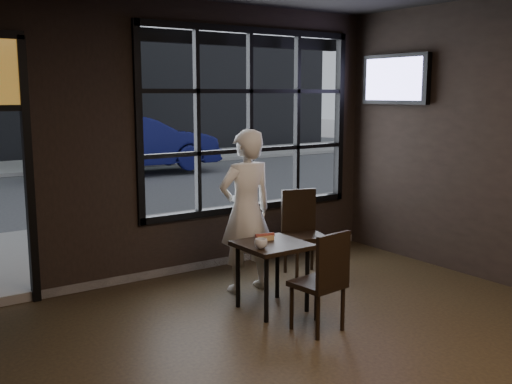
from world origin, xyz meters
TOP-DOWN VIEW (x-y plane):
  - window_frame at (1.20, 3.50)m, footprint 3.06×0.12m
  - cafe_table at (0.38, 1.89)m, footprint 0.64×0.64m
  - chair_near at (0.41, 1.23)m, footprint 0.45×0.45m
  - chair_window at (1.37, 2.59)m, footprint 0.53×0.53m
  - man at (0.50, 2.54)m, footprint 0.66×0.45m
  - hotdog at (0.38, 2.02)m, footprint 0.21×0.12m
  - cup at (0.17, 1.78)m, footprint 0.14×0.14m
  - tv at (2.93, 2.70)m, footprint 0.12×1.09m
  - navy_car at (3.24, 12.09)m, footprint 4.61×1.80m
  - tree_right at (3.36, 14.57)m, footprint 2.33×2.33m

SIDE VIEW (x-z plane):
  - cafe_table at x=0.38m, z-range 0.00..0.69m
  - chair_near at x=0.41m, z-range 0.00..0.94m
  - chair_window at x=1.37m, z-range 0.00..1.01m
  - hotdog at x=0.38m, z-range 0.68..0.74m
  - cup at x=0.17m, z-range 0.68..0.78m
  - navy_car at x=3.24m, z-range 0.10..1.59m
  - man at x=0.50m, z-range 0.00..1.77m
  - window_frame at x=1.20m, z-range 0.66..2.94m
  - tv at x=2.93m, z-range 2.00..2.64m
  - tree_right at x=3.36m, z-range 0.81..4.78m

